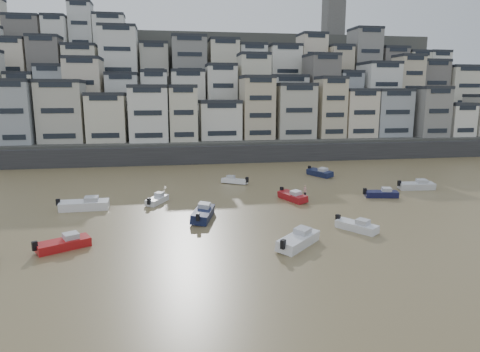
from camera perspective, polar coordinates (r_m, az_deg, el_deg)
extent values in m
cube|color=#38383A|center=(86.66, -2.96, 2.92)|extent=(140.00, 3.00, 3.50)
cube|color=#4C4C47|center=(94.19, -0.44, 3.73)|extent=(140.00, 14.00, 4.00)
cube|color=#4C4C47|center=(105.67, -1.49, 6.16)|extent=(140.00, 14.00, 10.00)
cube|color=#4C4C47|center=(117.29, -2.35, 8.59)|extent=(140.00, 14.00, 18.00)
cube|color=#4C4C47|center=(129.10, -3.06, 10.58)|extent=(140.00, 16.00, 26.00)
cube|color=#4C4C47|center=(143.03, -3.73, 11.81)|extent=(140.00, 18.00, 32.00)
cube|color=#66635E|center=(153.04, 12.38, 20.95)|extent=(6.00, 6.00, 18.00)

